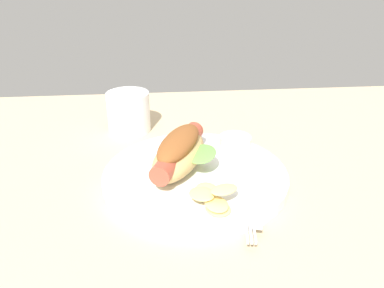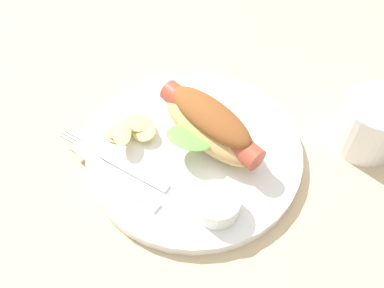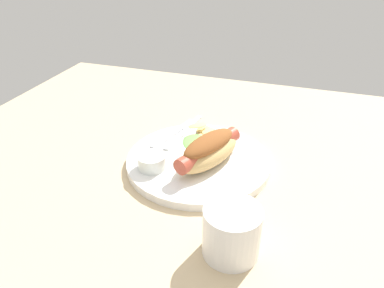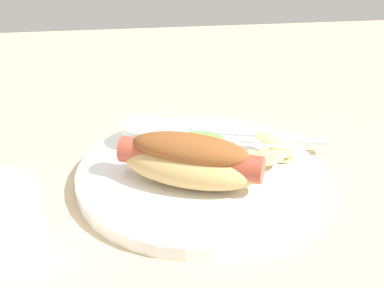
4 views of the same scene
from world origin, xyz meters
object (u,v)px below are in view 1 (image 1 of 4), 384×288
chips_pile (213,197)px  drinking_cup (129,112)px  fork (246,200)px  knife (258,195)px  plate (195,176)px  sauce_ramekin (235,144)px  hot_dog (177,152)px

chips_pile → drinking_cup: 31.37cm
fork → chips_pile: size_ratio=2.09×
fork → knife: (1.96, 1.00, -0.02)cm
plate → sauce_ramekin: 9.65cm
fork → plate: bearing=-136.7°
hot_dog → chips_pile: size_ratio=2.08×
knife → chips_pile: (-6.51, -1.39, 0.94)cm
hot_dog → sauce_ramekin: size_ratio=3.15×
chips_pile → hot_dog: bearing=112.4°
sauce_ramekin → chips_pile: size_ratio=0.66×
hot_dog → knife: hot_dog is taller
sauce_ramekin → knife: bearing=-87.0°
sauce_ramekin → drinking_cup: (-18.26, 13.94, 0.91)cm
hot_dog → fork: size_ratio=1.00×
hot_dog → fork: hot_dog is taller
sauce_ramekin → drinking_cup: drinking_cup is taller
plate → chips_pile: (1.44, -8.81, 1.92)cm
drinking_cup → knife: bearing=-55.3°
sauce_ramekin → knife: size_ratio=0.36×
hot_dog → drinking_cup: bearing=-132.9°
sauce_ramekin → fork: bearing=-94.9°
plate → sauce_ramekin: size_ratio=5.33×
hot_dog → fork: (8.65, -9.56, -2.70)cm
knife → chips_pile: chips_pile is taller
knife → chips_pile: bearing=-62.2°
sauce_ramekin → hot_dog: bearing=-153.7°
chips_pile → fork: bearing=4.9°
hot_dog → knife: bearing=74.2°
fork → drinking_cup: size_ratio=2.03×
fork → drinking_cup: (-17.01, 28.38, 2.05)cm
sauce_ramekin → chips_pile: (-5.80, -14.84, -0.23)cm
plate → knife: size_ratio=1.91×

